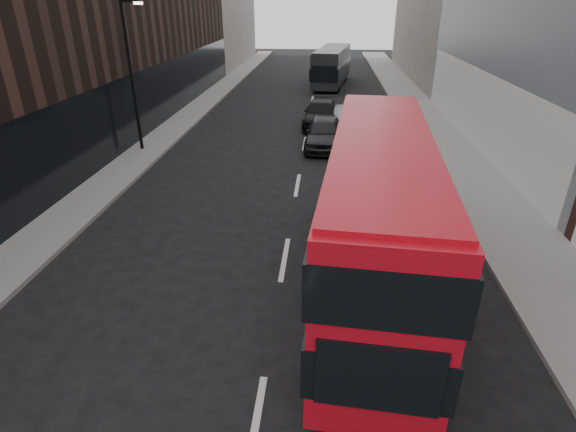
% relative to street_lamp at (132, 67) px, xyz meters
% --- Properties ---
extents(sidewalk_right, '(3.00, 80.00, 0.15)m').
position_rel_street_lamp_xyz_m(sidewalk_right, '(15.72, 7.00, -4.11)').
color(sidewalk_right, slate).
rests_on(sidewalk_right, ground).
extents(sidewalk_left, '(2.00, 80.00, 0.15)m').
position_rel_street_lamp_xyz_m(sidewalk_left, '(0.22, 7.00, -4.11)').
color(sidewalk_left, slate).
rests_on(sidewalk_left, ground).
extents(building_left_mid, '(5.00, 24.00, 14.00)m').
position_rel_street_lamp_xyz_m(building_left_mid, '(-3.28, 12.00, 2.82)').
color(building_left_mid, black).
rests_on(building_left_mid, ground).
extents(building_left_far, '(5.00, 20.00, 13.00)m').
position_rel_street_lamp_xyz_m(building_left_far, '(-3.28, 34.00, 2.32)').
color(building_left_far, slate).
rests_on(building_left_far, ground).
extents(street_lamp, '(1.06, 0.22, 7.00)m').
position_rel_street_lamp_xyz_m(street_lamp, '(0.00, 0.00, 0.00)').
color(street_lamp, black).
rests_on(street_lamp, sidewalk_left).
extents(red_bus, '(3.31, 10.58, 4.21)m').
position_rel_street_lamp_xyz_m(red_bus, '(10.70, -11.17, -1.84)').
color(red_bus, '#B70B18').
rests_on(red_bus, ground).
extents(grey_bus, '(3.66, 10.09, 3.20)m').
position_rel_street_lamp_xyz_m(grey_bus, '(9.69, 20.26, -2.47)').
color(grey_bus, black).
rests_on(grey_bus, ground).
extents(car_a, '(2.04, 4.65, 1.56)m').
position_rel_street_lamp_xyz_m(car_a, '(9.24, 1.52, -3.40)').
color(car_a, black).
rests_on(car_a, ground).
extents(car_b, '(1.59, 3.86, 1.24)m').
position_rel_street_lamp_xyz_m(car_b, '(10.47, 5.66, -3.56)').
color(car_b, gray).
rests_on(car_b, ground).
extents(car_c, '(2.25, 5.17, 1.48)m').
position_rel_street_lamp_xyz_m(car_c, '(9.03, 6.00, -3.44)').
color(car_c, black).
rests_on(car_c, ground).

